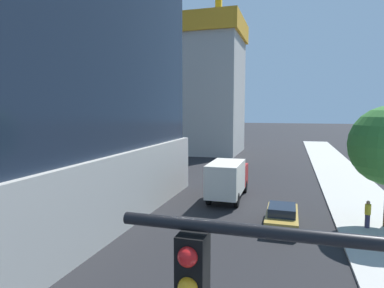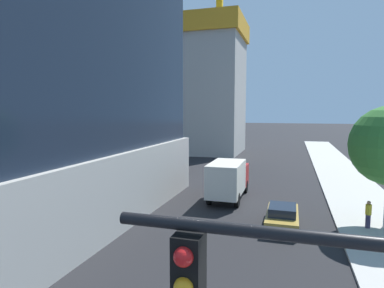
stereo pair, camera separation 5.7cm
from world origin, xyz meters
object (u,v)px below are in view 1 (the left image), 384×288
object	(u,v)px
car_gold	(282,216)
box_truck	(228,178)
pedestrian_yellow_shirt	(368,214)
construction_building	(198,80)

from	to	relation	value
car_gold	box_truck	world-z (taller)	box_truck
pedestrian_yellow_shirt	car_gold	bearing A→B (deg)	-169.67
box_truck	pedestrian_yellow_shirt	bearing A→B (deg)	-25.54
car_gold	box_truck	bearing A→B (deg)	129.37
construction_building	pedestrian_yellow_shirt	size ratio (longest dim) A/B	18.42
pedestrian_yellow_shirt	box_truck	bearing A→B (deg)	154.46
construction_building	pedestrian_yellow_shirt	xyz separation A→B (m)	(19.97, -33.57, -11.34)
construction_building	pedestrian_yellow_shirt	distance (m)	40.67
box_truck	construction_building	bearing A→B (deg)	110.16
construction_building	box_truck	distance (m)	32.79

